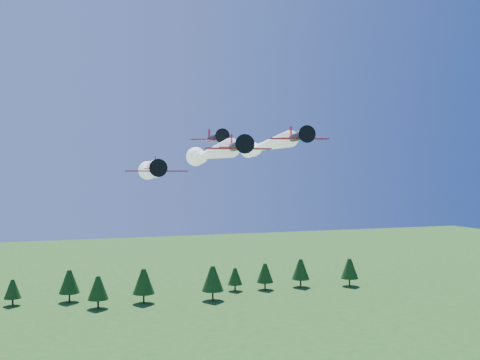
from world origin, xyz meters
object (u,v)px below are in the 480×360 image
object	(u,v)px
plane_lead	(208,154)
plane_left	(150,170)
plane_right	(262,146)
plane_slot	(215,138)

from	to	relation	value
plane_lead	plane_left	distance (m)	11.56
plane_lead	plane_left	bearing A→B (deg)	145.85
plane_lead	plane_right	xyz separation A→B (m)	(12.59, 6.70, 1.95)
plane_left	plane_slot	xyz separation A→B (m)	(7.28, -15.85, 4.85)
plane_left	plane_right	xyz separation A→B (m)	(21.02, -0.76, 4.61)
plane_right	plane_slot	distance (m)	20.41
plane_right	plane_left	bearing A→B (deg)	-172.15
plane_left	plane_slot	world-z (taller)	plane_slot
plane_lead	plane_slot	world-z (taller)	plane_slot
plane_left	plane_slot	size ratio (longest dim) A/B	4.84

